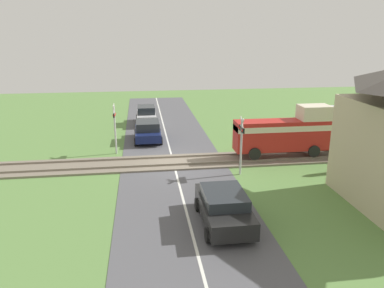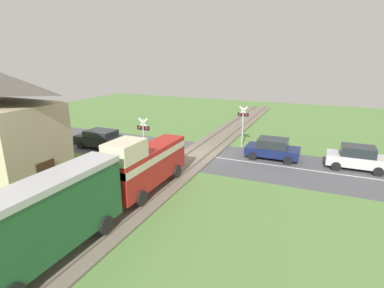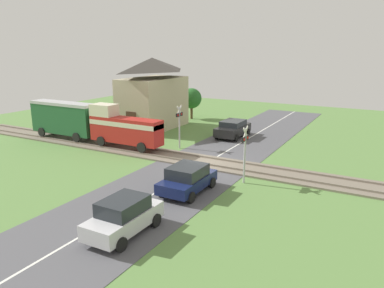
{
  "view_description": "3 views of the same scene",
  "coord_description": "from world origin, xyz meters",
  "px_view_note": "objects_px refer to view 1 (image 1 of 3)",
  "views": [
    {
      "loc": [
        21.92,
        -1.83,
        7.87
      ],
      "look_at": [
        0.0,
        1.17,
        1.2
      ],
      "focal_mm": 35.0,
      "sensor_mm": 36.0,
      "label": 1
    },
    {
      "loc": [
        -8.17,
        19.89,
        7.19
      ],
      "look_at": [
        0.0,
        1.17,
        1.2
      ],
      "focal_mm": 28.0,
      "sensor_mm": 36.0,
      "label": 2
    },
    {
      "loc": [
        -21.92,
        -10.94,
        7.7
      ],
      "look_at": [
        0.0,
        1.17,
        1.2
      ],
      "focal_mm": 35.0,
      "sensor_mm": 36.0,
      "label": 3
    }
  ],
  "objects_px": {
    "car_near_crossing": "(148,131)",
    "crossing_signal_east_approach": "(241,138)",
    "train": "(335,129)",
    "crossing_signal_west_approach": "(115,122)",
    "car_far_side": "(224,207)",
    "car_behind_queue": "(146,115)",
    "pedestrian_by_station": "(338,160)"
  },
  "relations": [
    {
      "from": "car_near_crossing",
      "to": "crossing_signal_east_approach",
      "type": "xyz_separation_m",
      "value": [
        7.66,
        5.06,
        1.37
      ]
    },
    {
      "from": "train",
      "to": "crossing_signal_west_approach",
      "type": "xyz_separation_m",
      "value": [
        -2.42,
        -14.1,
        0.29
      ]
    },
    {
      "from": "train",
      "to": "car_near_crossing",
      "type": "relative_size",
      "value": 3.41
    },
    {
      "from": "crossing_signal_west_approach",
      "to": "crossing_signal_east_approach",
      "type": "distance_m",
      "value": 8.72
    },
    {
      "from": "car_far_side",
      "to": "crossing_signal_west_approach",
      "type": "relative_size",
      "value": 1.24
    },
    {
      "from": "car_behind_queue",
      "to": "crossing_signal_west_approach",
      "type": "relative_size",
      "value": 1.09
    },
    {
      "from": "crossing_signal_east_approach",
      "to": "car_near_crossing",
      "type": "bearing_deg",
      "value": -146.55
    },
    {
      "from": "crossing_signal_east_approach",
      "to": "pedestrian_by_station",
      "type": "height_order",
      "value": "crossing_signal_east_approach"
    },
    {
      "from": "crossing_signal_east_approach",
      "to": "crossing_signal_west_approach",
      "type": "bearing_deg",
      "value": -123.77
    },
    {
      "from": "car_near_crossing",
      "to": "car_far_side",
      "type": "xyz_separation_m",
      "value": [
        13.16,
        2.88,
        0.01
      ]
    },
    {
      "from": "train",
      "to": "car_far_side",
      "type": "xyz_separation_m",
      "value": [
        7.92,
        -9.04,
        -1.07
      ]
    },
    {
      "from": "car_near_crossing",
      "to": "car_far_side",
      "type": "height_order",
      "value": "car_near_crossing"
    },
    {
      "from": "car_far_side",
      "to": "crossing_signal_west_approach",
      "type": "xyz_separation_m",
      "value": [
        -10.34,
        -5.06,
        1.36
      ]
    },
    {
      "from": "car_near_crossing",
      "to": "car_far_side",
      "type": "distance_m",
      "value": 13.47
    },
    {
      "from": "car_near_crossing",
      "to": "crossing_signal_west_approach",
      "type": "bearing_deg",
      "value": -37.77
    },
    {
      "from": "car_far_side",
      "to": "train",
      "type": "bearing_deg",
      "value": 131.2
    },
    {
      "from": "car_far_side",
      "to": "pedestrian_by_station",
      "type": "distance_m",
      "value": 9.29
    },
    {
      "from": "train",
      "to": "crossing_signal_east_approach",
      "type": "relative_size",
      "value": 3.8
    },
    {
      "from": "car_near_crossing",
      "to": "pedestrian_by_station",
      "type": "bearing_deg",
      "value": 52.7
    },
    {
      "from": "crossing_signal_east_approach",
      "to": "car_behind_queue",
      "type": "bearing_deg",
      "value": -158.85
    },
    {
      "from": "train",
      "to": "car_far_side",
      "type": "relative_size",
      "value": 3.06
    },
    {
      "from": "train",
      "to": "car_behind_queue",
      "type": "xyz_separation_m",
      "value": [
        -10.67,
        -11.92,
        -1.04
      ]
    },
    {
      "from": "car_behind_queue",
      "to": "crossing_signal_east_approach",
      "type": "xyz_separation_m",
      "value": [
        13.09,
        5.06,
        1.33
      ]
    },
    {
      "from": "car_behind_queue",
      "to": "pedestrian_by_station",
      "type": "relative_size",
      "value": 2.13
    },
    {
      "from": "car_far_side",
      "to": "car_behind_queue",
      "type": "bearing_deg",
      "value": -171.19
    },
    {
      "from": "car_behind_queue",
      "to": "crossing_signal_east_approach",
      "type": "bearing_deg",
      "value": 21.15
    },
    {
      "from": "crossing_signal_west_approach",
      "to": "car_far_side",
      "type": "bearing_deg",
      "value": 26.09
    },
    {
      "from": "car_behind_queue",
      "to": "crossing_signal_west_approach",
      "type": "distance_m",
      "value": 8.63
    },
    {
      "from": "car_near_crossing",
      "to": "car_behind_queue",
      "type": "xyz_separation_m",
      "value": [
        -5.43,
        -0.0,
        0.04
      ]
    },
    {
      "from": "pedestrian_by_station",
      "to": "car_behind_queue",
      "type": "bearing_deg",
      "value": -141.74
    },
    {
      "from": "car_near_crossing",
      "to": "pedestrian_by_station",
      "type": "height_order",
      "value": "pedestrian_by_station"
    },
    {
      "from": "crossing_signal_west_approach",
      "to": "car_near_crossing",
      "type": "bearing_deg",
      "value": 142.23
    }
  ]
}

